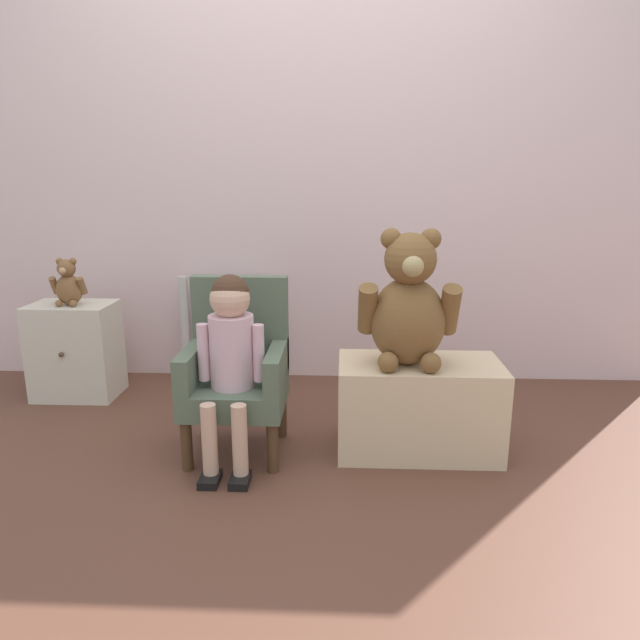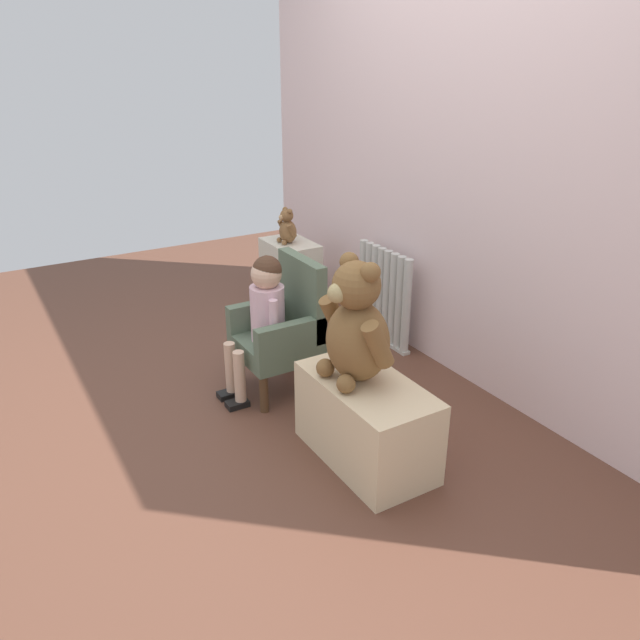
# 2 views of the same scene
# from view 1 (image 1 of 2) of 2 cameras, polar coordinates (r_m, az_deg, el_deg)

# --- Properties ---
(ground_plane) EXTENTS (6.00, 6.00, 0.00)m
(ground_plane) POSITION_cam_1_polar(r_m,az_deg,el_deg) (2.04, -3.39, -17.94)
(ground_plane) COLOR brown
(back_wall) EXTENTS (3.80, 0.05, 2.40)m
(back_wall) POSITION_cam_1_polar(r_m,az_deg,el_deg) (3.05, -1.08, 16.38)
(back_wall) COLOR beige
(back_wall) RESTS_ON ground_plane
(radiator) EXTENTS (0.50, 0.05, 0.57)m
(radiator) POSITION_cam_1_polar(r_m,az_deg,el_deg) (3.09, -9.43, -1.01)
(radiator) COLOR beige
(radiator) RESTS_ON ground_plane
(small_dresser) EXTENTS (0.40, 0.29, 0.48)m
(small_dresser) POSITION_cam_1_polar(r_m,az_deg,el_deg) (3.10, -23.23, -2.81)
(small_dresser) COLOR beige
(small_dresser) RESTS_ON ground_plane
(child_armchair) EXTENTS (0.39, 0.37, 0.69)m
(child_armchair) POSITION_cam_1_polar(r_m,az_deg,el_deg) (2.30, -8.29, -4.86)
(child_armchair) COLOR #54654F
(child_armchair) RESTS_ON ground_plane
(child_figure) EXTENTS (0.25, 0.35, 0.73)m
(child_figure) POSITION_cam_1_polar(r_m,az_deg,el_deg) (2.16, -8.96, -2.29)
(child_figure) COLOR beige
(child_figure) RESTS_ON ground_plane
(low_bench) EXTENTS (0.64, 0.34, 0.37)m
(low_bench) POSITION_cam_1_polar(r_m,az_deg,el_deg) (2.34, 9.81, -8.53)
(low_bench) COLOR beige
(low_bench) RESTS_ON ground_plane
(large_teddy_bear) EXTENTS (0.38, 0.27, 0.53)m
(large_teddy_bear) POSITION_cam_1_polar(r_m,az_deg,el_deg) (2.19, 8.84, 1.36)
(large_teddy_bear) COLOR brown
(large_teddy_bear) RESTS_ON low_bench
(small_teddy_bear) EXTENTS (0.17, 0.12, 0.23)m
(small_teddy_bear) POSITION_cam_1_polar(r_m,az_deg,el_deg) (3.00, -23.86, 3.27)
(small_teddy_bear) COLOR brown
(small_teddy_bear) RESTS_ON small_dresser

